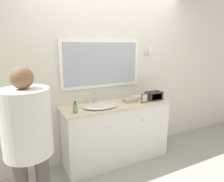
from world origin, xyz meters
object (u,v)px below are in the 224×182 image
object	(u,v)px
sink_basin	(100,105)
person	(27,132)
picture_frame	(144,98)
appliance_box	(154,96)
soap_bottle	(75,108)

from	to	relation	value
sink_basin	person	world-z (taller)	person
picture_frame	appliance_box	bearing A→B (deg)	17.66
appliance_box	person	world-z (taller)	person
soap_bottle	picture_frame	world-z (taller)	soap_bottle
sink_basin	picture_frame	size ratio (longest dim) A/B	3.48
picture_frame	soap_bottle	bearing A→B (deg)	179.22
soap_bottle	appliance_box	distance (m)	1.29
soap_bottle	person	bearing A→B (deg)	-142.83
picture_frame	person	xyz separation A→B (m)	(-1.64, -0.43, -0.02)
appliance_box	person	distance (m)	1.94
picture_frame	person	size ratio (longest dim) A/B	0.09
person	soap_bottle	bearing A→B (deg)	37.17
sink_basin	soap_bottle	xyz separation A→B (m)	(-0.39, -0.11, 0.04)
soap_bottle	appliance_box	world-z (taller)	soap_bottle
soap_bottle	appliance_box	bearing A→B (deg)	2.72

